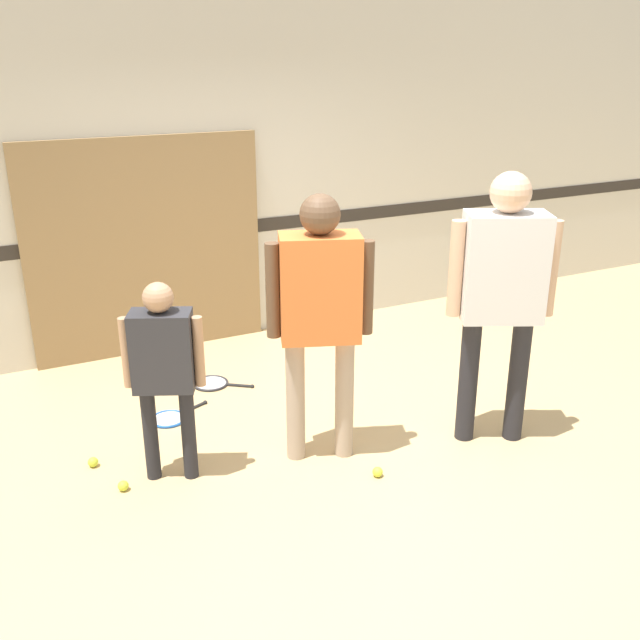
{
  "coord_description": "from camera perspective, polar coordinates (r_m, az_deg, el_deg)",
  "views": [
    {
      "loc": [
        -1.94,
        -3.68,
        2.53
      ],
      "look_at": [
        -0.11,
        0.02,
        0.96
      ],
      "focal_mm": 40.0,
      "sensor_mm": 36.0,
      "label": 1
    }
  ],
  "objects": [
    {
      "name": "person_student_left",
      "position": [
        4.34,
        -12.42,
        -3.25
      ],
      "size": [
        0.45,
        0.33,
        1.29
      ],
      "rotation": [
        0.0,
        0.0,
        -0.42
      ],
      "color": "#232328",
      "rests_on": "ground_plane"
    },
    {
      "name": "tennis_ball_near_instructor",
      "position": [
        4.62,
        4.63,
        -12.02
      ],
      "size": [
        0.07,
        0.07,
        0.07
      ],
      "primitive_type": "sphere",
      "color": "#CCE038",
      "rests_on": "ground_plane"
    },
    {
      "name": "ground_plane",
      "position": [
        4.87,
        1.33,
        -10.49
      ],
      "size": [
        16.0,
        16.0,
        0.0
      ],
      "primitive_type": "plane",
      "color": "tan"
    },
    {
      "name": "wall_panel",
      "position": [
        6.3,
        -13.66,
        5.6
      ],
      "size": [
        2.02,
        0.05,
        1.88
      ],
      "color": "#93754C",
      "rests_on": "ground_plane"
    },
    {
      "name": "person_student_right",
      "position": [
        4.72,
        14.37,
        3.0
      ],
      "size": [
        0.64,
        0.48,
        1.84
      ],
      "rotation": [
        0.0,
        0.0,
        2.69
      ],
      "color": "#232328",
      "rests_on": "ground_plane"
    },
    {
      "name": "tennis_ball_by_spare_racket",
      "position": [
        5.58,
        -10.83,
        -6.19
      ],
      "size": [
        0.07,
        0.07,
        0.07
      ],
      "primitive_type": "sphere",
      "color": "#CCE038",
      "rests_on": "ground_plane"
    },
    {
      "name": "wall_back",
      "position": [
        6.39,
        -8.49,
        12.2
      ],
      "size": [
        16.0,
        0.07,
        3.2
      ],
      "color": "beige",
      "rests_on": "ground_plane"
    },
    {
      "name": "tennis_ball_stray_right",
      "position": [
        4.63,
        -15.47,
        -12.66
      ],
      "size": [
        0.07,
        0.07,
        0.07
      ],
      "primitive_type": "sphere",
      "color": "#CCE038",
      "rests_on": "ground_plane"
    },
    {
      "name": "racket_second_spare",
      "position": [
        5.83,
        -8.56,
        -5.04
      ],
      "size": [
        0.5,
        0.42,
        0.03
      ],
      "rotation": [
        0.0,
        0.0,
        5.66
      ],
      "color": "#28282D",
      "rests_on": "ground_plane"
    },
    {
      "name": "tennis_ball_stray_left",
      "position": [
        4.92,
        -17.7,
        -10.78
      ],
      "size": [
        0.07,
        0.07,
        0.07
      ],
      "primitive_type": "sphere",
      "color": "#CCE038",
      "rests_on": "ground_plane"
    },
    {
      "name": "racket_spare_on_floor",
      "position": [
        5.37,
        -11.85,
        -7.66
      ],
      "size": [
        0.51,
        0.34,
        0.03
      ],
      "rotation": [
        0.0,
        0.0,
        0.38
      ],
      "color": "blue",
      "rests_on": "ground_plane"
    },
    {
      "name": "person_instructor",
      "position": [
        4.37,
        0.0,
        1.46
      ],
      "size": [
        0.63,
        0.42,
        1.75
      ],
      "rotation": [
        0.0,
        0.0,
        -0.35
      ],
      "color": "tan",
      "rests_on": "ground_plane"
    }
  ]
}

